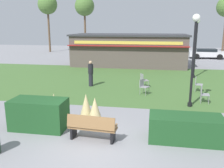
{
  "coord_description": "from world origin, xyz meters",
  "views": [
    {
      "loc": [
        1.87,
        -7.24,
        3.93
      ],
      "look_at": [
        -0.06,
        4.01,
        1.22
      ],
      "focal_mm": 39.61,
      "sensor_mm": 36.0,
      "label": 1
    }
  ],
  "objects_px": {
    "lamppost_mid": "(194,50)",
    "parked_car_east_slot": "(207,53)",
    "cafe_chair_east": "(197,83)",
    "cafe_chair_north": "(143,85)",
    "tree_center_bg": "(85,7)",
    "person_strolling": "(91,73)",
    "parked_car_west_slot": "(120,52)",
    "food_kiosk": "(129,50)",
    "cafe_chair_west": "(203,93)",
    "lamppost_far": "(196,41)",
    "park_bench": "(92,127)",
    "cafe_chair_center": "(143,79)",
    "parked_car_center_slot": "(163,52)",
    "tree_left_bg": "(48,5)"
  },
  "relations": [
    {
      "from": "lamppost_far",
      "to": "cafe_chair_north",
      "type": "height_order",
      "value": "lamppost_far"
    },
    {
      "from": "person_strolling",
      "to": "parked_car_west_slot",
      "type": "distance_m",
      "value": 16.07
    },
    {
      "from": "person_strolling",
      "to": "cafe_chair_east",
      "type": "bearing_deg",
      "value": -1.27
    },
    {
      "from": "cafe_chair_east",
      "to": "cafe_chair_north",
      "type": "relative_size",
      "value": 1.0
    },
    {
      "from": "cafe_chair_west",
      "to": "parked_car_west_slot",
      "type": "height_order",
      "value": "parked_car_west_slot"
    },
    {
      "from": "lamppost_far",
      "to": "cafe_chair_west",
      "type": "relative_size",
      "value": 5.0
    },
    {
      "from": "food_kiosk",
      "to": "lamppost_far",
      "type": "bearing_deg",
      "value": -44.2
    },
    {
      "from": "cafe_chair_west",
      "to": "cafe_chair_north",
      "type": "xyz_separation_m",
      "value": [
        -3.13,
        1.14,
        0.0
      ]
    },
    {
      "from": "food_kiosk",
      "to": "parked_car_east_slot",
      "type": "bearing_deg",
      "value": 37.75
    },
    {
      "from": "parked_car_center_slot",
      "to": "lamppost_mid",
      "type": "bearing_deg",
      "value": -87.56
    },
    {
      "from": "cafe_chair_north",
      "to": "person_strolling",
      "type": "distance_m",
      "value": 3.79
    },
    {
      "from": "lamppost_far",
      "to": "parked_car_east_slot",
      "type": "relative_size",
      "value": 1.06
    },
    {
      "from": "cafe_chair_north",
      "to": "tree_left_bg",
      "type": "height_order",
      "value": "tree_left_bg"
    },
    {
      "from": "park_bench",
      "to": "parked_car_east_slot",
      "type": "xyz_separation_m",
      "value": [
        8.27,
        23.77,
        0.16
      ]
    },
    {
      "from": "park_bench",
      "to": "food_kiosk",
      "type": "bearing_deg",
      "value": 91.6
    },
    {
      "from": "parked_car_west_slot",
      "to": "parked_car_east_slot",
      "type": "height_order",
      "value": "same"
    },
    {
      "from": "cafe_chair_north",
      "to": "tree_center_bg",
      "type": "height_order",
      "value": "tree_center_bg"
    },
    {
      "from": "cafe_chair_north",
      "to": "park_bench",
      "type": "bearing_deg",
      "value": -103.07
    },
    {
      "from": "lamppost_mid",
      "to": "lamppost_far",
      "type": "distance_m",
      "value": 7.28
    },
    {
      "from": "cafe_chair_east",
      "to": "parked_car_west_slot",
      "type": "bearing_deg",
      "value": 113.27
    },
    {
      "from": "food_kiosk",
      "to": "cafe_chair_west",
      "type": "bearing_deg",
      "value": -66.8
    },
    {
      "from": "food_kiosk",
      "to": "cafe_chair_west",
      "type": "height_order",
      "value": "food_kiosk"
    },
    {
      "from": "parked_car_center_slot",
      "to": "tree_center_bg",
      "type": "xyz_separation_m",
      "value": [
        -11.19,
        4.37,
        5.91
      ]
    },
    {
      "from": "lamppost_far",
      "to": "tree_left_bg",
      "type": "bearing_deg",
      "value": 139.19
    },
    {
      "from": "cafe_chair_east",
      "to": "parked_car_west_slot",
      "type": "relative_size",
      "value": 0.21
    },
    {
      "from": "cafe_chair_west",
      "to": "parked_car_center_slot",
      "type": "bearing_deg",
      "value": 94.77
    },
    {
      "from": "cafe_chair_west",
      "to": "cafe_chair_center",
      "type": "xyz_separation_m",
      "value": [
        -3.21,
        2.81,
        0.0
      ]
    },
    {
      "from": "parked_car_center_slot",
      "to": "tree_center_bg",
      "type": "height_order",
      "value": "tree_center_bg"
    },
    {
      "from": "parked_car_east_slot",
      "to": "parked_car_west_slot",
      "type": "bearing_deg",
      "value": -179.99
    },
    {
      "from": "cafe_chair_center",
      "to": "cafe_chair_north",
      "type": "bearing_deg",
      "value": -87.27
    },
    {
      "from": "lamppost_mid",
      "to": "parked_car_east_slot",
      "type": "distance_m",
      "value": 19.94
    },
    {
      "from": "cafe_chair_north",
      "to": "parked_car_west_slot",
      "type": "distance_m",
      "value": 17.88
    },
    {
      "from": "cafe_chair_west",
      "to": "parked_car_west_slot",
      "type": "relative_size",
      "value": 0.21
    },
    {
      "from": "park_bench",
      "to": "parked_car_west_slot",
      "type": "bearing_deg",
      "value": 95.65
    },
    {
      "from": "cafe_chair_center",
      "to": "parked_car_center_slot",
      "type": "relative_size",
      "value": 0.21
    },
    {
      "from": "park_bench",
      "to": "cafe_chair_center",
      "type": "distance_m",
      "value": 8.1
    },
    {
      "from": "parked_car_west_slot",
      "to": "parked_car_east_slot",
      "type": "distance_m",
      "value": 10.62
    },
    {
      "from": "lamppost_mid",
      "to": "cafe_chair_center",
      "type": "xyz_separation_m",
      "value": [
        -2.48,
        3.54,
        -2.26
      ]
    },
    {
      "from": "lamppost_far",
      "to": "parked_car_center_slot",
      "type": "xyz_separation_m",
      "value": [
        -2.0,
        12.14,
        -2.14
      ]
    },
    {
      "from": "lamppost_mid",
      "to": "cafe_chair_east",
      "type": "height_order",
      "value": "lamppost_mid"
    },
    {
      "from": "food_kiosk",
      "to": "parked_car_west_slot",
      "type": "relative_size",
      "value": 2.61
    },
    {
      "from": "lamppost_mid",
      "to": "lamppost_far",
      "type": "height_order",
      "value": "same"
    },
    {
      "from": "lamppost_mid",
      "to": "cafe_chair_east",
      "type": "relative_size",
      "value": 5.0
    },
    {
      "from": "cafe_chair_north",
      "to": "tree_left_bg",
      "type": "bearing_deg",
      "value": 125.11
    },
    {
      "from": "cafe_chair_west",
      "to": "lamppost_mid",
      "type": "bearing_deg",
      "value": -135.31
    },
    {
      "from": "lamppost_mid",
      "to": "tree_center_bg",
      "type": "relative_size",
      "value": 0.55
    },
    {
      "from": "lamppost_far",
      "to": "parked_car_east_slot",
      "type": "bearing_deg",
      "value": 75.13
    },
    {
      "from": "parked_car_center_slot",
      "to": "food_kiosk",
      "type": "bearing_deg",
      "value": -117.45
    },
    {
      "from": "cafe_chair_west",
      "to": "parked_car_east_slot",
      "type": "relative_size",
      "value": 0.21
    },
    {
      "from": "food_kiosk",
      "to": "tree_left_bg",
      "type": "height_order",
      "value": "tree_left_bg"
    }
  ]
}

